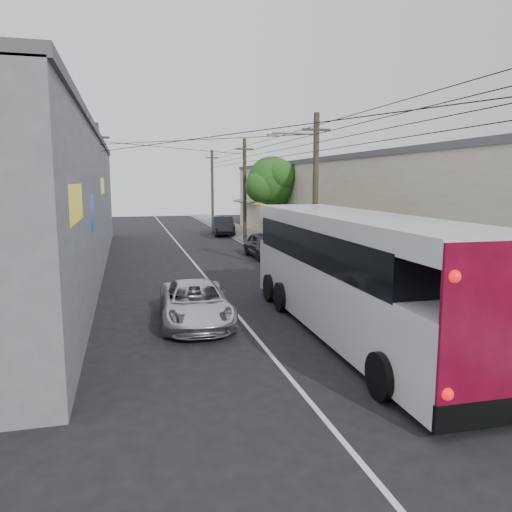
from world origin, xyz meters
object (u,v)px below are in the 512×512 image
at_px(parked_car_far, 223,226).
at_px(pedestrian_near, 373,263).
at_px(coach_bus, 352,273).
at_px(pedestrian_far, 307,248).
at_px(parked_car_mid, 264,245).
at_px(parked_suv, 303,261).
at_px(jeepney, 196,303).

xyz_separation_m(parked_car_far, pedestrian_near, (3.00, -22.55, 0.08)).
xyz_separation_m(coach_bus, pedestrian_far, (3.01, 12.17, -0.94)).
xyz_separation_m(parked_car_mid, pedestrian_near, (3.00, -8.64, 0.11)).
bearing_deg(parked_car_far, parked_suv, -84.59).
bearing_deg(coach_bus, jeepney, 153.36).
xyz_separation_m(parked_car_mid, parked_car_far, (0.00, 13.92, 0.03)).
xyz_separation_m(coach_bus, jeepney, (-4.58, 2.39, -1.27)).
bearing_deg(parked_car_far, pedestrian_near, -77.02).
distance_m(pedestrian_near, pedestrian_far, 5.11).
bearing_deg(parked_car_mid, jeepney, -116.21).
bearing_deg(pedestrian_far, jeepney, 70.65).
bearing_deg(pedestrian_near, coach_bus, 51.50).
bearing_deg(parked_suv, pedestrian_near, -27.53).
xyz_separation_m(parked_car_mid, pedestrian_far, (1.41, -3.78, 0.24)).
bearing_deg(jeepney, parked_car_far, 80.06).
relative_size(jeepney, parked_car_mid, 1.09).
xyz_separation_m(jeepney, parked_suv, (6.18, 6.50, 0.16)).
relative_size(coach_bus, parked_car_mid, 2.87).
distance_m(parked_car_mid, pedestrian_near, 9.14).
distance_m(parked_car_mid, parked_car_far, 13.92).
bearing_deg(parked_car_mid, coach_bus, -97.43).
height_order(jeepney, parked_car_mid, parked_car_mid).
relative_size(coach_bus, pedestrian_near, 8.56).
height_order(parked_car_far, pedestrian_near, pedestrian_near).
relative_size(coach_bus, parked_car_far, 2.67).
xyz_separation_m(parked_car_far, pedestrian_far, (1.41, -17.70, 0.21)).
bearing_deg(coach_bus, pedestrian_near, 58.81).
bearing_deg(parked_suv, parked_car_mid, 90.16).
distance_m(parked_car_mid, pedestrian_far, 4.04).
bearing_deg(jeepney, parked_suv, 49.17).
distance_m(parked_suv, parked_car_mid, 7.06).
height_order(coach_bus, pedestrian_far, coach_bus).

